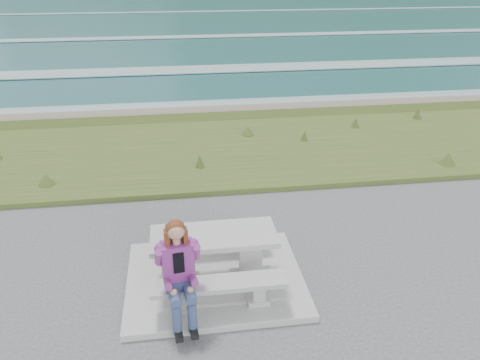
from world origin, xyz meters
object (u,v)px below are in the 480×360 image
(bench_seaward, at_px, (210,232))
(picnic_table, at_px, (214,244))
(bench_landward, at_px, (219,288))
(seated_woman, at_px, (181,287))

(bench_seaward, bearing_deg, picnic_table, -90.00)
(picnic_table, xyz_separation_m, bench_landward, (0.00, -0.70, -0.23))
(picnic_table, relative_size, bench_seaward, 1.00)
(picnic_table, bearing_deg, seated_woman, -121.07)
(bench_seaward, height_order, seated_woman, seated_woman)
(picnic_table, relative_size, bench_landward, 1.00)
(bench_landward, height_order, seated_woman, seated_woman)
(picnic_table, bearing_deg, bench_landward, -90.00)
(picnic_table, relative_size, seated_woman, 1.27)
(picnic_table, distance_m, bench_landward, 0.74)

